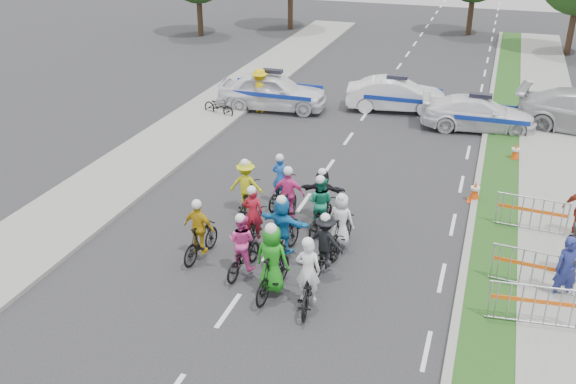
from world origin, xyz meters
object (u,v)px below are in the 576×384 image
(rider_6, at_px, (254,224))
(spectator_0, at_px, (567,269))
(barrier_0, at_px, (533,307))
(spectator_1, at_px, (576,252))
(rider_8, at_px, (320,210))
(rider_10, at_px, (247,192))
(rider_9, at_px, (289,201))
(rider_11, at_px, (322,197))
(rider_1, at_px, (273,267))
(rider_7, at_px, (341,226))
(rider_3, at_px, (200,235))
(rider_4, at_px, (325,249))
(barrier_2, at_px, (531,215))
(rider_5, at_px, (282,230))
(police_car_2, at_px, (479,113))
(cone_0, at_px, (475,191))
(rider_2, at_px, (243,250))
(police_car_0, at_px, (273,91))
(rider_0, at_px, (308,283))
(marshal_hiviz, at_px, (260,91))
(cone_1, at_px, (515,152))
(police_car_1, at_px, (396,95))
(rider_12, at_px, (281,188))
(parked_bike, at_px, (219,106))

(rider_6, xyz_separation_m, spectator_0, (8.01, -0.20, 0.25))
(barrier_0, bearing_deg, spectator_1, 67.31)
(rider_8, height_order, rider_10, rider_10)
(rider_9, distance_m, rider_11, 1.02)
(rider_1, relative_size, rider_7, 1.18)
(rider_3, height_order, rider_6, rider_6)
(rider_4, relative_size, barrier_2, 0.89)
(rider_5, distance_m, police_car_2, 12.80)
(rider_5, xyz_separation_m, rider_9, (-0.42, 1.82, -0.06))
(cone_0, bearing_deg, rider_2, -131.15)
(rider_9, relative_size, rider_10, 1.01)
(police_car_0, xyz_separation_m, barrier_2, (10.82, -8.44, -0.26))
(rider_11, bearing_deg, spectator_1, 164.23)
(rider_0, bearing_deg, spectator_1, -160.27)
(rider_5, height_order, rider_7, rider_5)
(rider_11, height_order, barrier_2, rider_11)
(rider_1, distance_m, rider_7, 2.87)
(marshal_hiviz, bearing_deg, rider_10, 105.70)
(rider_1, height_order, barrier_2, rider_1)
(barrier_2, bearing_deg, rider_10, -170.31)
(marshal_hiviz, distance_m, cone_1, 11.03)
(rider_11, distance_m, spectator_1, 6.97)
(rider_9, xyz_separation_m, police_car_1, (1.14, 11.59, 0.00))
(rider_5, xyz_separation_m, rider_6, (-0.99, 0.42, -0.18))
(marshal_hiviz, xyz_separation_m, barrier_0, (11.21, -12.52, -0.40))
(police_car_0, bearing_deg, spectator_1, -139.15)
(rider_4, relative_size, rider_7, 1.05)
(rider_0, relative_size, rider_12, 1.09)
(rider_2, distance_m, rider_7, 2.87)
(rider_4, distance_m, barrier_0, 5.07)
(rider_5, bearing_deg, parked_bike, -46.53)
(rider_0, distance_m, rider_12, 5.40)
(rider_9, distance_m, parked_bike, 10.36)
(rider_7, height_order, rider_11, rider_7)
(cone_1, bearing_deg, cone_0, -106.82)
(rider_0, relative_size, spectator_1, 1.17)
(spectator_0, bearing_deg, police_car_0, 118.17)
(rider_4, relative_size, rider_11, 1.06)
(barrier_0, bearing_deg, rider_5, 169.30)
(rider_4, height_order, marshal_hiviz, marshal_hiviz)
(police_car_2, xyz_separation_m, spectator_1, (2.96, -10.86, 0.15))
(rider_1, bearing_deg, rider_7, -105.47)
(rider_3, height_order, rider_10, rider_10)
(rider_0, bearing_deg, barrier_2, -140.71)
(rider_3, distance_m, rider_5, 2.18)
(cone_0, distance_m, parked_bike, 12.25)
(rider_4, xyz_separation_m, police_car_1, (-0.57, 13.82, 0.04))
(rider_12, relative_size, cone_0, 2.51)
(rider_5, distance_m, rider_8, 1.74)
(rider_5, xyz_separation_m, cone_1, (5.83, 8.91, -0.43))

